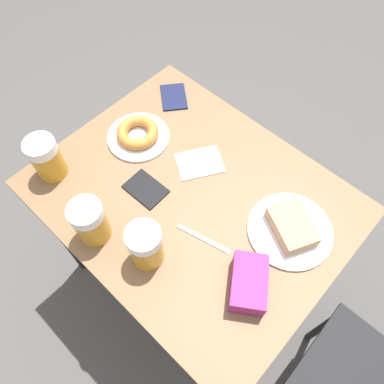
{
  "coord_description": "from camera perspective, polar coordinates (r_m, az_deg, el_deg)",
  "views": [
    {
      "loc": [
        0.42,
        0.39,
        1.76
      ],
      "look_at": [
        0.0,
        0.0,
        0.79
      ],
      "focal_mm": 35.0,
      "sensor_mm": 36.0,
      "label": 1
    }
  ],
  "objects": [
    {
      "name": "beer_mug_center",
      "position": [
        1.0,
        -7.11,
        -8.11
      ],
      "size": [
        0.09,
        0.09,
        0.15
      ],
      "color": "#C68C23",
      "rests_on": "table"
    },
    {
      "name": "beer_mug_right",
      "position": [
        1.06,
        -15.27,
        -4.38
      ],
      "size": [
        0.09,
        0.09,
        0.15
      ],
      "color": "#C68C23",
      "rests_on": "table"
    },
    {
      "name": "ground_plane",
      "position": [
        1.85,
        0.0,
        -12.51
      ],
      "size": [
        8.0,
        8.0,
        0.0
      ],
      "primitive_type": "plane",
      "color": "#474442"
    },
    {
      "name": "blue_pouch",
      "position": [
        1.01,
        8.63,
        -13.57
      ],
      "size": [
        0.17,
        0.16,
        0.07
      ],
      "rotation": [
        0.0,
        0.0,
        0.6
      ],
      "color": "#8C2366",
      "rests_on": "table"
    },
    {
      "name": "plate_with_cake",
      "position": [
        1.11,
        14.84,
        -5.38
      ],
      "size": [
        0.25,
        0.25,
        0.05
      ],
      "color": "silver",
      "rests_on": "table"
    },
    {
      "name": "fork",
      "position": [
        1.08,
        1.74,
        -7.12
      ],
      "size": [
        0.05,
        0.17,
        0.0
      ],
      "rotation": [
        0.0,
        0.0,
        0.24
      ],
      "color": "silver",
      "rests_on": "table"
    },
    {
      "name": "passport_far_edge",
      "position": [
        1.17,
        -7.07,
        0.47
      ],
      "size": [
        0.09,
        0.13,
        0.01
      ],
      "rotation": [
        0.0,
        0.0,
        0.03
      ],
      "color": "black",
      "rests_on": "table"
    },
    {
      "name": "beer_mug_left",
      "position": [
        1.22,
        -21.32,
        4.85
      ],
      "size": [
        0.09,
        0.09,
        0.15
      ],
      "color": "#C68C23",
      "rests_on": "table"
    },
    {
      "name": "passport_near_edge",
      "position": [
        1.4,
        -2.8,
        14.28
      ],
      "size": [
        0.15,
        0.15,
        0.01
      ],
      "rotation": [
        0.0,
        0.0,
        2.46
      ],
      "color": "#141938",
      "rests_on": "table"
    },
    {
      "name": "plate_with_donut",
      "position": [
        1.28,
        -8.24,
        8.73
      ],
      "size": [
        0.21,
        0.21,
        0.05
      ],
      "color": "silver",
      "rests_on": "table"
    },
    {
      "name": "table",
      "position": [
        1.22,
        0.0,
        -2.29
      ],
      "size": [
        0.74,
        0.93,
        0.77
      ],
      "color": "brown",
      "rests_on": "ground_plane"
    },
    {
      "name": "napkin_folded",
      "position": [
        1.21,
        1.16,
        4.47
      ],
      "size": [
        0.18,
        0.17,
        0.0
      ],
      "rotation": [
        0.0,
        0.0,
        2.58
      ],
      "color": "white",
      "rests_on": "table"
    }
  ]
}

